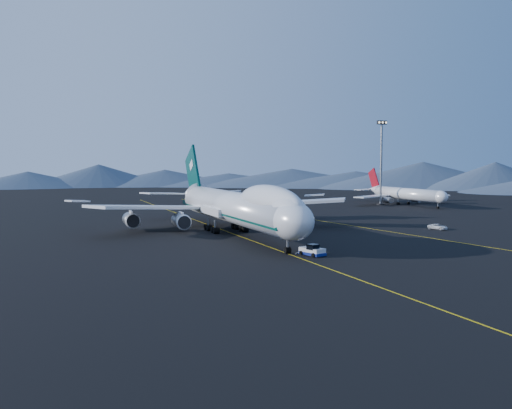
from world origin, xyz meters
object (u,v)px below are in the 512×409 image
object	(u,v)px
pushback_tug	(312,252)
floodlight_mast	(381,162)
boeing_747	(234,206)
service_van	(438,227)
second_jet	(404,194)

from	to	relation	value
pushback_tug	floodlight_mast	bearing A→B (deg)	34.32
boeing_747	floodlight_mast	distance (m)	91.91
service_van	floodlight_mast	distance (m)	71.43
boeing_747	second_jet	distance (m)	96.16
second_jet	boeing_747	bearing A→B (deg)	-137.32
pushback_tug	second_jet	bearing A→B (deg)	30.40
service_van	floodlight_mast	bearing A→B (deg)	47.38
second_jet	service_van	xyz separation A→B (m)	(-35.67, -61.39, -3.19)
service_van	floodlight_mast	xyz separation A→B (m)	(28.00, 64.20, 14.00)
second_jet	pushback_tug	bearing A→B (deg)	-123.80
second_jet	service_van	distance (m)	71.07
boeing_747	service_van	world-z (taller)	boeing_747
boeing_747	service_van	distance (m)	46.02
boeing_747	pushback_tug	world-z (taller)	boeing_747
pushback_tug	service_van	world-z (taller)	pushback_tug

